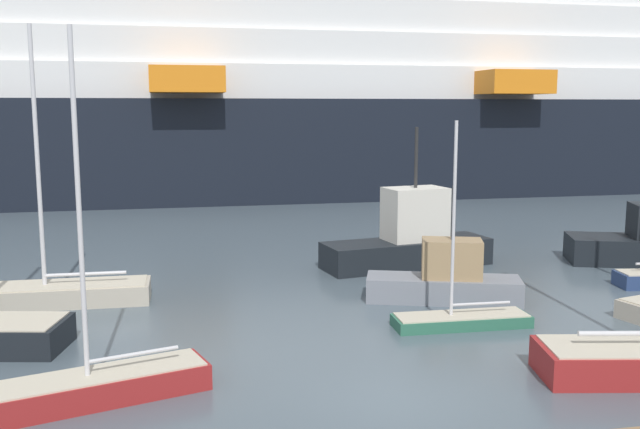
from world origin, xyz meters
name	(u,v)px	position (x,y,z in m)	size (l,w,h in m)	color
ground_plane	(399,405)	(0.00, 0.00, 0.00)	(600.00, 600.00, 0.00)	#4C5B66
sailboat_0	(60,291)	(-9.08, 10.30, 0.47)	(6.08, 1.83, 9.47)	#BCB29E
sailboat_5	(105,382)	(-6.65, 1.61, 0.43)	(4.96, 2.80, 8.51)	maroon
sailboat_6	(461,317)	(3.63, 5.31, 0.29)	(4.29, 1.25, 6.37)	#2D6B51
fishing_boat_0	(446,279)	(4.21, 8.22, 0.78)	(5.59, 3.13, 4.08)	gray
fishing_boat_1	(410,240)	(4.65, 13.75, 1.16)	(7.59, 3.51, 5.95)	black
cruise_ship	(325,97)	(6.75, 43.46, 7.61)	(134.53, 23.87, 23.73)	black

